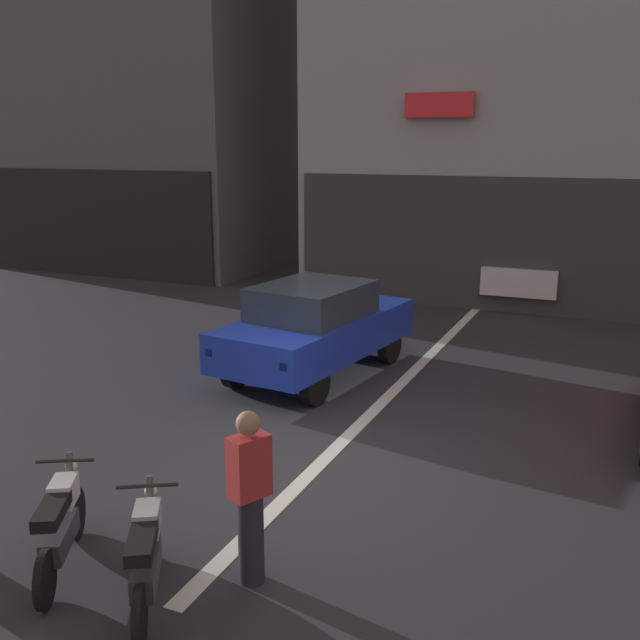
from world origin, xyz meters
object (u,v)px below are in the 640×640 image
at_px(motorcycle_silver_row_left_mid, 146,555).
at_px(car_blue_crossing_near, 316,326).
at_px(motorcycle_white_row_leftmost, 61,524).
at_px(car_white_down_street, 530,265).
at_px(person_by_motorcycles, 250,496).

bearing_deg(motorcycle_silver_row_left_mid, car_blue_crossing_near, 101.01).
xyz_separation_m(motorcycle_white_row_leftmost, motorcycle_silver_row_left_mid, (1.07, -0.10, 0.00)).
distance_m(car_blue_crossing_near, car_white_down_street, 8.52).
bearing_deg(motorcycle_silver_row_left_mid, car_white_down_street, 85.24).
relative_size(car_blue_crossing_near, motorcycle_white_row_leftmost, 2.88).
relative_size(car_blue_crossing_near, car_white_down_street, 1.04).
height_order(car_blue_crossing_near, motorcycle_silver_row_left_mid, car_blue_crossing_near).
bearing_deg(person_by_motorcycles, car_blue_crossing_near, 108.44).
distance_m(car_white_down_street, motorcycle_white_row_leftmost, 14.69).
bearing_deg(person_by_motorcycles, motorcycle_silver_row_left_mid, -136.56).
relative_size(motorcycle_white_row_leftmost, motorcycle_silver_row_left_mid, 1.02).
bearing_deg(car_white_down_street, car_blue_crossing_near, -106.87).
height_order(car_white_down_street, person_by_motorcycles, person_by_motorcycles).
bearing_deg(car_blue_crossing_near, car_white_down_street, 73.13).
bearing_deg(motorcycle_silver_row_left_mid, person_by_motorcycles, 43.44).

